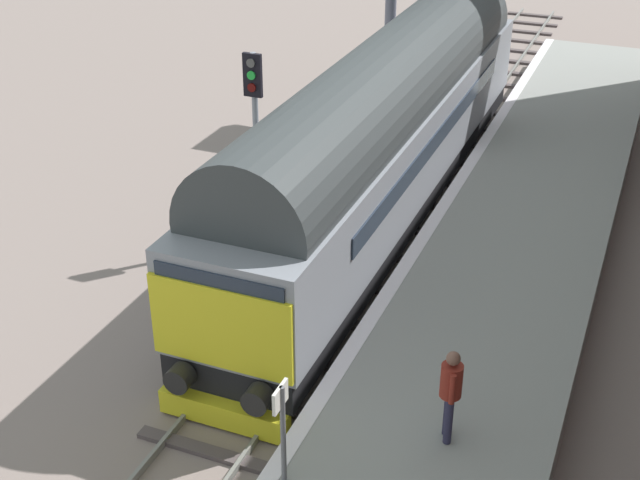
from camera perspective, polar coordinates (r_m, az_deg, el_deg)
The scene contains 7 objects.
ground_plane at distance 16.87m, azimuth -3.86°, elevation -8.92°, with size 140.00×140.00×0.00m, color gray.
track_main at distance 16.84m, azimuth -3.87°, elevation -8.77°, with size 2.50×60.00×0.15m.
station_platform at distance 15.61m, azimuth 8.27°, elevation -10.47°, with size 4.00×44.00×1.01m.
diesel_locomotive at distance 21.45m, azimuth 4.28°, elevation 7.30°, with size 2.74×17.53×4.68m.
signal_post_mid at distance 20.12m, azimuth -4.26°, elevation 7.48°, with size 0.44×0.22×4.72m.
platform_number_sign at distance 12.58m, azimuth -2.52°, elevation -11.60°, with size 0.10×0.44×1.70m.
waiting_passenger at distance 13.50m, azimuth 8.56°, elevation -9.56°, with size 0.43×0.49×1.64m.
Camera 1 is at (6.10, -11.90, 10.29)m, focal length 48.85 mm.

